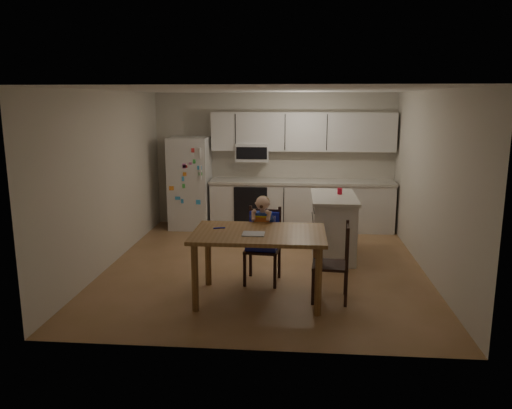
{
  "coord_description": "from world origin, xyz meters",
  "views": [
    {
      "loc": [
        0.46,
        -6.9,
        2.37
      ],
      "look_at": [
        -0.08,
        -0.62,
        1.04
      ],
      "focal_mm": 35.0,
      "sensor_mm": 36.0,
      "label": 1
    }
  ],
  "objects_px": {
    "refrigerator": "(190,183)",
    "chair_booster": "(263,230)",
    "dining_table": "(259,241)",
    "red_cup": "(340,191)",
    "chair_side": "(339,257)",
    "kitchen_island": "(333,226)"
  },
  "relations": [
    {
      "from": "red_cup",
      "to": "chair_booster",
      "type": "xyz_separation_m",
      "value": [
        -1.09,
        -1.33,
        -0.29
      ]
    },
    {
      "from": "red_cup",
      "to": "chair_booster",
      "type": "height_order",
      "value": "chair_booster"
    },
    {
      "from": "dining_table",
      "to": "red_cup",
      "type": "bearing_deg",
      "value": 60.72
    },
    {
      "from": "refrigerator",
      "to": "red_cup",
      "type": "height_order",
      "value": "refrigerator"
    },
    {
      "from": "refrigerator",
      "to": "chair_booster",
      "type": "bearing_deg",
      "value": -60.37
    },
    {
      "from": "red_cup",
      "to": "dining_table",
      "type": "distance_m",
      "value": 2.25
    },
    {
      "from": "refrigerator",
      "to": "red_cup",
      "type": "distance_m",
      "value": 3.01
    },
    {
      "from": "red_cup",
      "to": "dining_table",
      "type": "bearing_deg",
      "value": -119.28
    },
    {
      "from": "refrigerator",
      "to": "chair_booster",
      "type": "relative_size",
      "value": 1.47
    },
    {
      "from": "kitchen_island",
      "to": "chair_side",
      "type": "relative_size",
      "value": 1.35
    },
    {
      "from": "dining_table",
      "to": "chair_booster",
      "type": "distance_m",
      "value": 0.62
    },
    {
      "from": "chair_booster",
      "to": "chair_side",
      "type": "bearing_deg",
      "value": -25.88
    },
    {
      "from": "kitchen_island",
      "to": "red_cup",
      "type": "relative_size",
      "value": 13.52
    },
    {
      "from": "chair_booster",
      "to": "chair_side",
      "type": "xyz_separation_m",
      "value": [
        0.94,
        -0.58,
        -0.16
      ]
    },
    {
      "from": "chair_booster",
      "to": "chair_side",
      "type": "relative_size",
      "value": 1.22
    },
    {
      "from": "kitchen_island",
      "to": "chair_side",
      "type": "distance_m",
      "value": 1.77
    },
    {
      "from": "refrigerator",
      "to": "chair_booster",
      "type": "distance_m",
      "value": 3.17
    },
    {
      "from": "refrigerator",
      "to": "red_cup",
      "type": "bearing_deg",
      "value": -28.24
    },
    {
      "from": "refrigerator",
      "to": "kitchen_island",
      "type": "xyz_separation_m",
      "value": [
        2.56,
        -1.56,
        -0.37
      ]
    },
    {
      "from": "red_cup",
      "to": "chair_side",
      "type": "xyz_separation_m",
      "value": [
        -0.15,
        -1.9,
        -0.46
      ]
    },
    {
      "from": "refrigerator",
      "to": "dining_table",
      "type": "relative_size",
      "value": 1.09
    },
    {
      "from": "kitchen_island",
      "to": "red_cup",
      "type": "bearing_deg",
      "value": 54.82
    }
  ]
}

